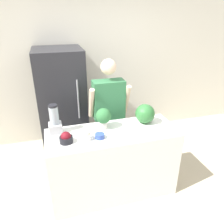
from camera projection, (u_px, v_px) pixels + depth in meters
ground_plane at (119, 207)px, 2.72m from camera, size 14.00×14.00×0.00m
wall_back at (87, 68)px, 3.86m from camera, size 8.00×0.06×2.60m
counter_island at (113, 163)px, 2.79m from camera, size 1.57×0.61×0.91m
refrigerator at (62, 103)px, 3.55m from camera, size 0.73×0.76×1.72m
person at (109, 114)px, 3.20m from camera, size 0.58×0.26×1.65m
cutting_board at (144, 122)px, 2.81m from camera, size 0.33×0.26×0.01m
watermelon at (145, 114)px, 2.74m from camera, size 0.25×0.25×0.25m
bowl_cherries at (66, 138)px, 2.38m from camera, size 0.15×0.15×0.13m
bowl_cream at (85, 136)px, 2.43m from camera, size 0.14×0.14×0.11m
bowl_small_blue at (100, 136)px, 2.47m from camera, size 0.11×0.11×0.06m
blender at (55, 122)px, 2.52m from camera, size 0.15×0.15×0.36m
potted_plant at (103, 117)px, 2.63m from camera, size 0.19×0.19×0.26m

